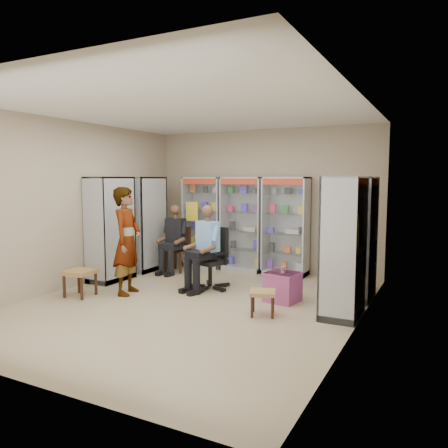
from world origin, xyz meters
The scene contains 18 objects.
floor centered at (0.00, 0.00, 0.00)m, with size 6.00×6.00×0.00m, color tan.
room_shell centered at (0.00, 0.00, 1.97)m, with size 5.02×6.02×3.01m.
cabinet_back_left centered at (-1.30, 2.73, 1.00)m, with size 0.90×0.50×2.00m, color #AFB1B7.
cabinet_back_mid centered at (-0.35, 2.73, 1.00)m, with size 0.90×0.50×2.00m, color #A4A6AB.
cabinet_back_right centered at (0.60, 2.73, 1.00)m, with size 0.90×0.50×2.00m, color #AEB0B6.
cabinet_right_far centered at (2.23, 1.60, 1.00)m, with size 0.50×0.90×2.00m, color #B5B7BD.
cabinet_right_near centered at (2.23, 0.50, 1.00)m, with size 0.50×0.90×2.00m, color silver.
cabinet_left_far centered at (-2.23, 1.80, 1.00)m, with size 0.50×0.90×2.00m, color #BABBC2.
cabinet_left_near centered at (-2.23, 0.70, 1.00)m, with size 0.50×0.90×2.00m, color #AFB0B6.
wooden_chair centered at (-1.55, 2.00, 0.47)m, with size 0.42×0.42×0.94m, color black.
seated_customer centered at (-1.55, 1.95, 0.67)m, with size 0.44×0.60×1.34m, color black, non-canonical shape.
office_chair centered at (-0.21, 1.00, 0.55)m, with size 0.60×0.60×1.11m, color black.
seated_shopkeeper centered at (-0.21, 0.95, 0.71)m, with size 0.46×0.65×1.41m, color #6F93DD, non-canonical shape.
pink_trunk centered at (1.21, 0.82, 0.24)m, with size 0.49×0.47×0.47m, color #9D3E6A.
tea_glass centered at (1.24, 0.78, 0.52)m, with size 0.07×0.07×0.11m, color #613008.
woven_stool_a centered at (1.21, 0.00, 0.18)m, with size 0.36×0.36×0.36m, color #AB7448.
woven_stool_b centered at (-1.90, -0.44, 0.22)m, with size 0.45×0.45×0.45m, color #A98947.
standing_man centered at (-1.30, 0.06, 0.91)m, with size 0.67×0.44×1.83m, color #9C9B9E.
Camera 1 is at (3.50, -5.71, 1.95)m, focal length 35.00 mm.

